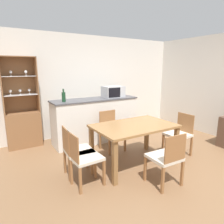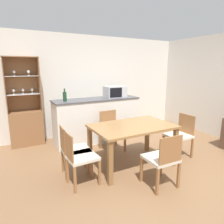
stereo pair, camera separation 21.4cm
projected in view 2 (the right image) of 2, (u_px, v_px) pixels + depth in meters
The scene contains 12 objects.
ground_plane at pixel (157, 173), 3.38m from camera, with size 18.00×18.00×0.00m, color brown.
wall_back at pixel (94, 85), 5.37m from camera, with size 6.80×0.06×2.55m.
kitchen_counter at pixel (97, 120), 4.80m from camera, with size 2.04×0.60×1.03m.
display_cabinet at pixel (26, 120), 4.53m from camera, with size 0.71×0.35×1.97m.
dining_table at pixel (132, 131), 3.54m from camera, with size 1.43×0.92×0.75m.
dining_chair_side_left_near at pixel (79, 157), 2.99m from camera, with size 0.44×0.44×0.83m.
dining_chair_side_right_near at pixel (180, 135), 3.95m from camera, with size 0.43×0.43×0.83m.
dining_chair_head_far at pixel (112, 130), 4.26m from camera, with size 0.43×0.43×0.83m.
dining_chair_side_left_far at pixel (74, 150), 3.23m from camera, with size 0.46×0.46×0.83m.
dining_chair_head_near at pixel (162, 159), 2.91m from camera, with size 0.44×0.44×0.83m.
microwave at pixel (115, 92), 4.89m from camera, with size 0.50×0.36×0.27m.
wine_bottle at pixel (65, 96), 4.28m from camera, with size 0.08×0.08×0.27m.
Camera 2 is at (-2.14, -2.34, 1.74)m, focal length 32.00 mm.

